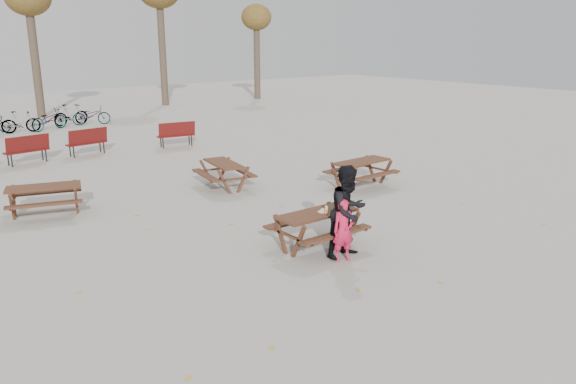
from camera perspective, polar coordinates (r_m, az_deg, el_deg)
ground at (r=12.08m, az=2.94°, el=-5.58°), size 80.00×80.00×0.00m
main_picnic_table at (r=11.88m, az=2.98°, el=-2.94°), size 1.80×1.45×0.78m
food_tray at (r=11.83m, az=3.55°, el=-1.98°), size 0.18×0.11×0.03m
bread_roll at (r=11.82m, az=3.55°, el=-1.78°), size 0.14×0.06×0.05m
soda_bottle at (r=11.74m, az=3.91°, el=-1.84°), size 0.07×0.07×0.17m
child at (r=11.20m, az=5.68°, el=-3.89°), size 0.54×0.44×1.27m
adult at (r=11.33m, az=6.14°, el=-2.00°), size 0.97×0.79×1.90m
picnic_table_east at (r=16.88m, az=7.45°, el=1.87°), size 1.88×1.54×0.79m
picnic_table_north at (r=15.32m, az=-23.45°, el=-0.80°), size 2.09×1.87×0.75m
picnic_table_far at (r=16.76m, az=-6.49°, el=1.73°), size 1.67×1.94×0.75m
park_bench_row at (r=21.93m, az=-21.43°, el=4.40°), size 9.55×1.57×1.03m
bicycle_row at (r=29.59m, az=-25.71°, el=6.54°), size 9.57×2.42×1.08m
tree_row at (r=34.69m, az=-25.34°, el=17.18°), size 32.17×3.52×8.26m
fallen_leaves at (r=14.22m, az=-2.14°, el=-2.26°), size 11.00×11.00×0.01m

